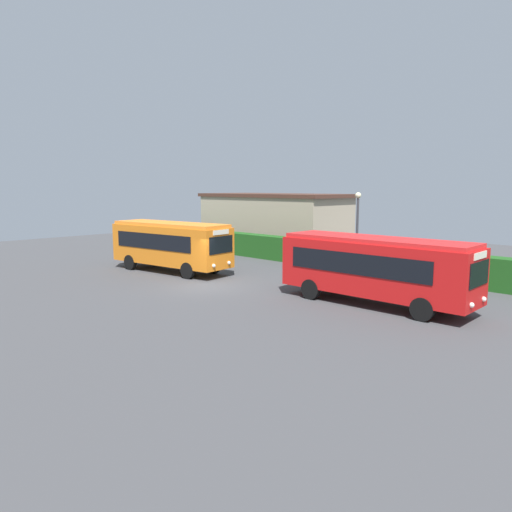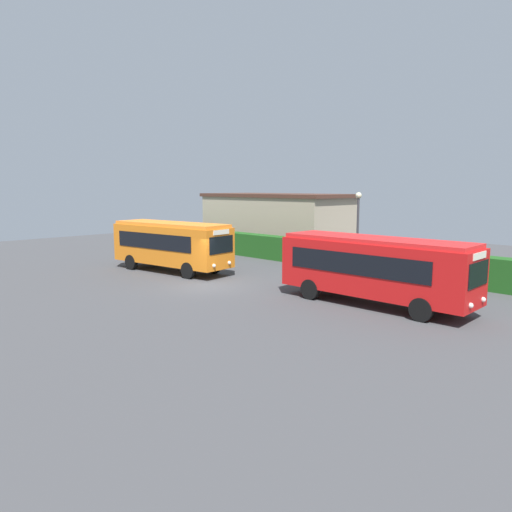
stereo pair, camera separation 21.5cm
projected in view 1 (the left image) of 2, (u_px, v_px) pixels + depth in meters
ground_plane at (208, 286)px, 26.78m from camera, size 64.00×64.00×0.00m
bus_orange at (171, 243)px, 31.11m from camera, size 8.98×3.61×3.21m
bus_red at (376, 266)px, 22.25m from camera, size 9.35×2.68×3.17m
person_left at (193, 248)px, 35.36m from camera, size 0.49×0.44×1.91m
person_center at (349, 268)px, 26.47m from camera, size 0.54×0.46×1.94m
hedge_row at (317, 253)px, 33.72m from camera, size 44.00×1.17×1.77m
depot_building at (274, 221)px, 43.33m from camera, size 13.99×6.08×4.89m
traffic_cone at (303, 267)px, 31.38m from camera, size 0.36×0.36×0.60m
lamppost at (357, 225)px, 28.44m from camera, size 0.36×0.36×5.17m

